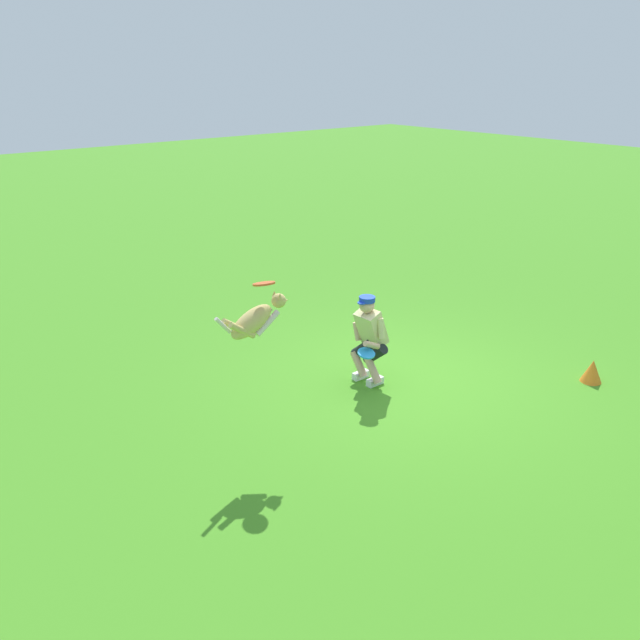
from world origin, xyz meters
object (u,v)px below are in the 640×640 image
(frisbee_flying, at_px, (264,284))
(person, at_px, (369,336))
(frisbee_held, at_px, (366,353))
(dog, at_px, (255,319))
(training_cone, at_px, (592,371))

(frisbee_flying, bearing_deg, person, -171.97)
(frisbee_held, bearing_deg, frisbee_flying, 0.62)
(dog, distance_m, frisbee_flying, 0.42)
(frisbee_flying, distance_m, training_cone, 5.03)
(dog, xyz_separation_m, frisbee_flying, (-0.13, -0.00, 0.40))
(person, xyz_separation_m, frisbee_held, (0.29, 0.25, -0.09))
(dog, bearing_deg, person, 7.51)
(dog, relative_size, training_cone, 3.00)
(person, relative_size, frisbee_held, 5.42)
(frisbee_held, bearing_deg, training_cone, 147.08)
(frisbee_flying, relative_size, training_cone, 0.78)
(person, distance_m, frisbee_flying, 2.30)
(dog, height_order, frisbee_held, dog)
(person, bearing_deg, frisbee_held, 38.35)
(frisbee_held, bearing_deg, person, -138.96)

